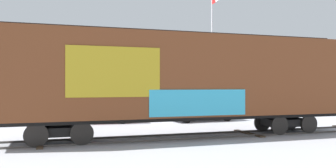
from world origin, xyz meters
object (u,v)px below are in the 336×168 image
object	(u,v)px
freight_car	(184,77)
parked_car_red	(98,110)
flagpole	(213,37)
parked_car_silver	(201,108)

from	to	relation	value
freight_car	parked_car_red	size ratio (longest dim) A/B	3.78
flagpole	parked_car_red	bearing A→B (deg)	-161.88
parked_car_red	parked_car_silver	world-z (taller)	same
flagpole	parked_car_silver	world-z (taller)	flagpole
parked_car_red	parked_car_silver	xyz separation A→B (m)	(6.67, -0.69, 0.00)
parked_car_red	parked_car_silver	bearing A→B (deg)	-5.87
flagpole	parked_car_silver	size ratio (longest dim) A/B	2.11
freight_car	flagpole	bearing A→B (deg)	59.51
freight_car	flagpole	distance (m)	12.46
flagpole	freight_car	bearing A→B (deg)	-120.49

